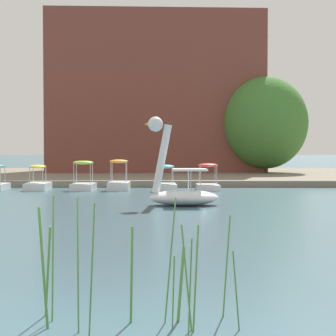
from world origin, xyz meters
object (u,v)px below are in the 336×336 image
Objects in this scene: pedal_boat_lime at (83,182)px; pedal_boat_yellow at (38,183)px; pedal_boat_red at (208,182)px; swan_boat at (180,188)px; pedal_boat_cyan at (165,183)px; tree_willow_near_path at (265,123)px; pedal_boat_orange at (119,182)px.

pedal_boat_yellow is at bearing 177.77° from pedal_boat_lime.
pedal_boat_yellow is (-9.11, 0.31, -0.06)m from pedal_boat_red.
pedal_boat_lime is at bearing 122.08° from swan_boat.
swan_boat is 1.56× the size of pedal_boat_yellow.
pedal_boat_red is 2.26m from pedal_boat_cyan.
pedal_boat_cyan is at bearing -118.67° from tree_willow_near_path.
pedal_boat_cyan is 16.42m from tree_willow_near_path.
tree_willow_near_path is (12.04, 13.65, 3.84)m from pedal_boat_lime.
swan_boat is 8.82m from pedal_boat_orange.
pedal_boat_red is 15.37m from tree_willow_near_path.
pedal_boat_orange reaches higher than pedal_boat_yellow.
pedal_boat_red is 0.98× the size of pedal_boat_cyan.
pedal_boat_orange is at bearing 175.74° from pedal_boat_red.
swan_boat is 7.78m from pedal_boat_cyan.
pedal_boat_yellow is at bearing 178.03° from pedal_boat_red.
swan_boat is 1.73× the size of pedal_boat_orange.
tree_willow_near_path is at bearing 43.07° from pedal_boat_yellow.
pedal_boat_lime reaches higher than pedal_boat_cyan.
pedal_boat_lime is at bearing -131.41° from tree_willow_near_path.
tree_willow_near_path reaches higher than pedal_boat_red.
pedal_boat_orange is (-3.18, 8.22, -0.23)m from swan_boat.
pedal_boat_lime is at bearing -175.87° from pedal_boat_orange.
pedal_boat_cyan reaches higher than pedal_boat_yellow.
tree_willow_near_path is at bearing 61.33° from pedal_boat_cyan.
pedal_boat_lime is 0.90× the size of pedal_boat_yellow.
pedal_boat_orange is at bearing 169.00° from pedal_boat_cyan.
pedal_boat_orange is at bearing 111.13° from swan_boat.
pedal_boat_orange is 1.90m from pedal_boat_lime.
swan_boat reaches higher than pedal_boat_yellow.
pedal_boat_lime is (-6.64, 0.22, 0.01)m from pedal_boat_red.
pedal_boat_red is at bearing -1.97° from pedal_boat_yellow.
pedal_boat_red is (1.57, 7.87, -0.24)m from swan_boat.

